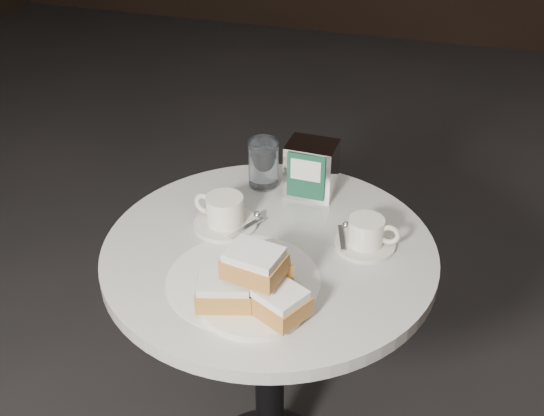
{
  "coord_description": "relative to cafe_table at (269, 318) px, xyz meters",
  "views": [
    {
      "loc": [
        0.33,
        -1.09,
        1.6
      ],
      "look_at": [
        0.0,
        0.02,
        0.83
      ],
      "focal_mm": 45.0,
      "sensor_mm": 36.0,
      "label": 1
    }
  ],
  "objects": [
    {
      "name": "beignet_plate",
      "position": [
        0.03,
        -0.18,
        0.25
      ],
      "size": [
        0.22,
        0.21,
        0.13
      ],
      "rotation": [
        0.0,
        0.0,
        -0.05
      ],
      "color": "silver",
      "rests_on": "cafe_table"
    },
    {
      "name": "napkin_dispenser",
      "position": [
        0.03,
        0.23,
        0.26
      ],
      "size": [
        0.11,
        0.1,
        0.13
      ],
      "rotation": [
        0.0,
        0.0,
        -0.04
      ],
      "color": "silver",
      "rests_on": "cafe_table"
    },
    {
      "name": "cafe_table",
      "position": [
        0.0,
        0.0,
        0.0
      ],
      "size": [
        0.7,
        0.7,
        0.74
      ],
      "color": "black",
      "rests_on": "ground"
    },
    {
      "name": "sugar_spill",
      "position": [
        -0.02,
        -0.12,
        0.2
      ],
      "size": [
        0.39,
        0.39,
        0.0
      ],
      "primitive_type": "cylinder",
      "rotation": [
        0.0,
        0.0,
        -0.35
      ],
      "color": "white",
      "rests_on": "cafe_table"
    },
    {
      "name": "coffee_cup_right",
      "position": [
        0.19,
        0.06,
        0.23
      ],
      "size": [
        0.14,
        0.13,
        0.07
      ],
      "rotation": [
        0.0,
        0.0,
        0.01
      ],
      "color": "beige",
      "rests_on": "cafe_table"
    },
    {
      "name": "coffee_cup_left",
      "position": [
        -0.12,
        0.05,
        0.23
      ],
      "size": [
        0.16,
        0.16,
        0.07
      ],
      "rotation": [
        0.0,
        0.0,
        -0.2
      ],
      "color": "silver",
      "rests_on": "cafe_table"
    },
    {
      "name": "water_glass_right",
      "position": [
        0.05,
        0.25,
        0.25
      ],
      "size": [
        0.08,
        0.08,
        0.11
      ],
      "rotation": [
        0.0,
        0.0,
        -0.18
      ],
      "color": "silver",
      "rests_on": "cafe_table"
    },
    {
      "name": "water_glass_left",
      "position": [
        -0.08,
        0.24,
        0.25
      ],
      "size": [
        0.08,
        0.08,
        0.12
      ],
      "rotation": [
        0.0,
        0.0,
        -0.19
      ],
      "color": "silver",
      "rests_on": "cafe_table"
    }
  ]
}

